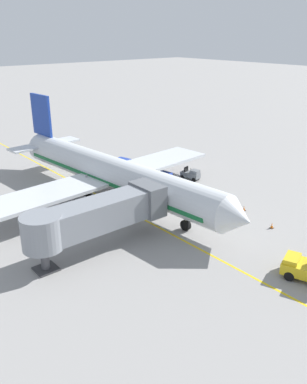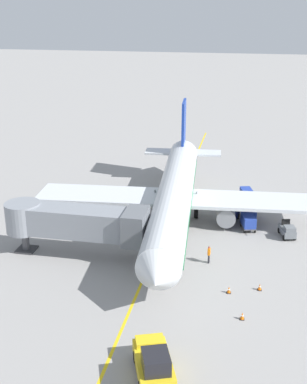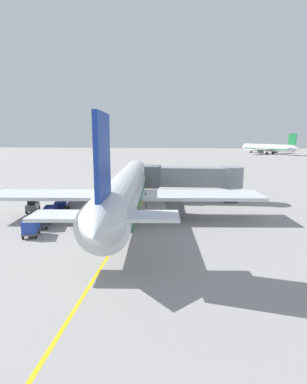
{
  "view_description": "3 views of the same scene",
  "coord_description": "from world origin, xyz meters",
  "px_view_note": "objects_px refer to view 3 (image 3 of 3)",
  "views": [
    {
      "loc": [
        23.99,
        38.49,
        18.43
      ],
      "look_at": [
        -2.02,
        7.43,
        2.35
      ],
      "focal_mm": 37.97,
      "sensor_mm": 36.0,
      "label": 1
    },
    {
      "loc": [
        -8.42,
        51.35,
        22.45
      ],
      "look_at": [
        1.52,
        1.59,
        3.51
      ],
      "focal_mm": 47.5,
      "sensor_mm": 36.0,
      "label": 2
    },
    {
      "loc": [
        5.65,
        -33.02,
        9.17
      ],
      "look_at": [
        2.23,
        2.67,
        2.66
      ],
      "focal_mm": 29.15,
      "sensor_mm": 36.0,
      "label": 3
    }
  ],
  "objects_px": {
    "baggage_cart_third_in_train": "(42,218)",
    "jet_bridge": "(193,177)",
    "baggage_cart_tail_end": "(31,226)",
    "baggage_tug_lead": "(71,213)",
    "safety_cone_nose_right": "(83,193)",
    "baggage_cart_second_in_train": "(51,212)",
    "safety_cone_wing_tip": "(99,188)",
    "distant_taxiing_airliner": "(268,148)",
    "pushback_tractor": "(136,178)",
    "baggage_tug_trailing": "(33,206)",
    "ground_crew_loader": "(75,219)",
    "ground_crew_wing_walker": "(106,194)",
    "safety_cone_nose_left": "(100,192)",
    "baggage_cart_front": "(61,206)",
    "parked_airliner": "(126,189)"
  },
  "relations": [
    {
      "from": "baggage_cart_third_in_train",
      "to": "jet_bridge",
      "type": "bearing_deg",
      "value": 42.99
    },
    {
      "from": "baggage_cart_tail_end",
      "to": "baggage_tug_lead",
      "type": "bearing_deg",
      "value": 76.55
    },
    {
      "from": "safety_cone_nose_right",
      "to": "baggage_cart_tail_end",
      "type": "bearing_deg",
      "value": -85.28
    },
    {
      "from": "baggage_cart_second_in_train",
      "to": "safety_cone_wing_tip",
      "type": "xyz_separation_m",
      "value": [
        0.03,
        19.42,
        -0.66
      ]
    },
    {
      "from": "baggage_tug_lead",
      "to": "distant_taxiing_airliner",
      "type": "relative_size",
      "value": 0.09
    },
    {
      "from": "pushback_tractor",
      "to": "baggage_tug_trailing",
      "type": "relative_size",
      "value": 1.8
    },
    {
      "from": "baggage_tug_lead",
      "to": "ground_crew_loader",
      "type": "bearing_deg",
      "value": -63.23
    },
    {
      "from": "pushback_tractor",
      "to": "safety_cone_nose_right",
      "type": "xyz_separation_m",
      "value": [
        -6.6,
        -11.99,
        -0.81
      ]
    },
    {
      "from": "baggage_tug_lead",
      "to": "distant_taxiing_airliner",
      "type": "distance_m",
      "value": 140.89
    },
    {
      "from": "ground_crew_wing_walker",
      "to": "safety_cone_wing_tip",
      "type": "xyz_separation_m",
      "value": [
        -3.34,
        8.42,
        -0.66
      ]
    },
    {
      "from": "pushback_tractor",
      "to": "baggage_cart_second_in_train",
      "type": "bearing_deg",
      "value": -101.24
    },
    {
      "from": "baggage_tug_lead",
      "to": "safety_cone_nose_left",
      "type": "height_order",
      "value": "baggage_tug_lead"
    },
    {
      "from": "baggage_cart_front",
      "to": "safety_cone_nose_left",
      "type": "xyz_separation_m",
      "value": [
        1.23,
        12.99,
        -0.66
      ]
    },
    {
      "from": "safety_cone_nose_left",
      "to": "safety_cone_nose_right",
      "type": "height_order",
      "value": "same"
    },
    {
      "from": "baggage_cart_front",
      "to": "safety_cone_nose_right",
      "type": "xyz_separation_m",
      "value": [
        -1.26,
        12.04,
        -0.66
      ]
    },
    {
      "from": "baggage_tug_lead",
      "to": "safety_cone_nose_right",
      "type": "height_order",
      "value": "baggage_tug_lead"
    },
    {
      "from": "baggage_tug_lead",
      "to": "baggage_cart_tail_end",
      "type": "distance_m",
      "value": 6.44
    },
    {
      "from": "baggage_cart_front",
      "to": "safety_cone_wing_tip",
      "type": "xyz_separation_m",
      "value": [
        0.02,
        16.55,
        -0.66
      ]
    },
    {
      "from": "ground_crew_wing_walker",
      "to": "distant_taxiing_airliner",
      "type": "bearing_deg",
      "value": 66.12
    },
    {
      "from": "baggage_cart_front",
      "to": "safety_cone_wing_tip",
      "type": "height_order",
      "value": "baggage_cart_front"
    },
    {
      "from": "baggage_tug_trailing",
      "to": "safety_cone_nose_left",
      "type": "bearing_deg",
      "value": 66.47
    },
    {
      "from": "parked_airliner",
      "to": "baggage_tug_trailing",
      "type": "xyz_separation_m",
      "value": [
        -11.87,
        1.19,
        -2.47
      ]
    },
    {
      "from": "parked_airliner",
      "to": "baggage_cart_third_in_train",
      "type": "bearing_deg",
      "value": -145.69
    },
    {
      "from": "parked_airliner",
      "to": "baggage_cart_second_in_train",
      "type": "xyz_separation_m",
      "value": [
        -7.9,
        -2.71,
        -2.24
      ]
    },
    {
      "from": "pushback_tractor",
      "to": "baggage_cart_second_in_train",
      "type": "height_order",
      "value": "pushback_tractor"
    },
    {
      "from": "baggage_cart_front",
      "to": "safety_cone_nose_left",
      "type": "height_order",
      "value": "baggage_cart_front"
    },
    {
      "from": "safety_cone_nose_right",
      "to": "safety_cone_wing_tip",
      "type": "xyz_separation_m",
      "value": [
        1.28,
        4.51,
        0.0
      ]
    },
    {
      "from": "parked_airliner",
      "to": "baggage_tug_lead",
      "type": "relative_size",
      "value": 13.71
    },
    {
      "from": "safety_cone_nose_left",
      "to": "safety_cone_wing_tip",
      "type": "bearing_deg",
      "value": 108.78
    },
    {
      "from": "baggage_cart_third_in_train",
      "to": "baggage_cart_front",
      "type": "bearing_deg",
      "value": 91.92
    },
    {
      "from": "ground_crew_loader",
      "to": "safety_cone_nose_right",
      "type": "relative_size",
      "value": 2.86
    },
    {
      "from": "baggage_cart_second_in_train",
      "to": "ground_crew_wing_walker",
      "type": "height_order",
      "value": "ground_crew_wing_walker"
    },
    {
      "from": "baggage_cart_third_in_train",
      "to": "distant_taxiing_airliner",
      "type": "distance_m",
      "value": 144.78
    },
    {
      "from": "baggage_cart_third_in_train",
      "to": "ground_crew_loader",
      "type": "xyz_separation_m",
      "value": [
        3.45,
        0.09,
        0.0
      ]
    },
    {
      "from": "distant_taxiing_airliner",
      "to": "safety_cone_nose_left",
      "type": "bearing_deg",
      "value": -115.63
    },
    {
      "from": "pushback_tractor",
      "to": "baggage_tug_lead",
      "type": "relative_size",
      "value": 1.79
    },
    {
      "from": "distant_taxiing_airliner",
      "to": "baggage_tug_lead",
      "type": "bearing_deg",
      "value": -112.76
    },
    {
      "from": "baggage_tug_trailing",
      "to": "baggage_cart_tail_end",
      "type": "bearing_deg",
      "value": -64.51
    },
    {
      "from": "baggage_tug_lead",
      "to": "baggage_cart_tail_end",
      "type": "height_order",
      "value": "baggage_tug_lead"
    },
    {
      "from": "pushback_tractor",
      "to": "ground_crew_wing_walker",
      "type": "bearing_deg",
      "value": -97.11
    },
    {
      "from": "baggage_tug_trailing",
      "to": "baggage_cart_tail_end",
      "type": "xyz_separation_m",
      "value": [
        4.39,
        -9.2,
        0.24
      ]
    },
    {
      "from": "baggage_tug_lead",
      "to": "safety_cone_wing_tip",
      "type": "relative_size",
      "value": 4.62
    },
    {
      "from": "parked_airliner",
      "to": "safety_cone_nose_right",
      "type": "relative_size",
      "value": 63.31
    },
    {
      "from": "baggage_tug_lead",
      "to": "ground_crew_wing_walker",
      "type": "distance_m",
      "value": 10.15
    },
    {
      "from": "baggage_cart_second_in_train",
      "to": "baggage_cart_front",
      "type": "bearing_deg",
      "value": 89.82
    },
    {
      "from": "pushback_tractor",
      "to": "baggage_tug_trailing",
      "type": "bearing_deg",
      "value": -112.05
    },
    {
      "from": "parked_airliner",
      "to": "baggage_tug_lead",
      "type": "height_order",
      "value": "parked_airliner"
    },
    {
      "from": "baggage_cart_third_in_train",
      "to": "safety_cone_nose_left",
      "type": "xyz_separation_m",
      "value": [
        1.05,
        18.41,
        -0.66
      ]
    },
    {
      "from": "baggage_cart_front",
      "to": "baggage_cart_second_in_train",
      "type": "xyz_separation_m",
      "value": [
        -0.01,
        -2.88,
        0.0
      ]
    },
    {
      "from": "baggage_cart_third_in_train",
      "to": "baggage_tug_trailing",
      "type": "bearing_deg",
      "value": 122.8
    }
  ]
}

